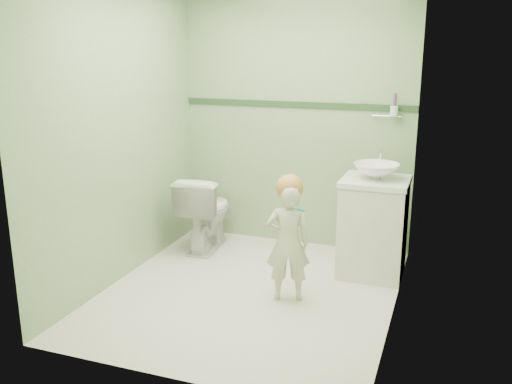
% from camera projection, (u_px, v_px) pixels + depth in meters
% --- Properties ---
extents(ground, '(2.50, 2.50, 0.00)m').
position_uv_depth(ground, '(250.00, 292.00, 4.39)').
color(ground, silver).
rests_on(ground, ground).
extents(room_shell, '(2.50, 2.54, 2.40)m').
position_uv_depth(room_shell, '(249.00, 142.00, 4.08)').
color(room_shell, '#8BAD7A').
rests_on(room_shell, ground).
extents(trim_stripe, '(2.20, 0.02, 0.05)m').
position_uv_depth(trim_stripe, '(296.00, 104.00, 5.16)').
color(trim_stripe, '#294729').
rests_on(trim_stripe, room_shell).
extents(vanity, '(0.52, 0.50, 0.80)m').
position_uv_depth(vanity, '(373.00, 229.00, 4.64)').
color(vanity, silver).
rests_on(vanity, ground).
extents(counter, '(0.54, 0.52, 0.04)m').
position_uv_depth(counter, '(376.00, 181.00, 4.54)').
color(counter, white).
rests_on(counter, vanity).
extents(basin, '(0.37, 0.37, 0.13)m').
position_uv_depth(basin, '(376.00, 171.00, 4.52)').
color(basin, white).
rests_on(basin, counter).
extents(faucet, '(0.03, 0.13, 0.18)m').
position_uv_depth(faucet, '(380.00, 157.00, 4.66)').
color(faucet, silver).
rests_on(faucet, counter).
extents(cup_holder, '(0.26, 0.07, 0.21)m').
position_uv_depth(cup_holder, '(393.00, 111.00, 4.82)').
color(cup_holder, silver).
rests_on(cup_holder, room_shell).
extents(toilet, '(0.46, 0.73, 0.72)m').
position_uv_depth(toilet, '(206.00, 212.00, 5.26)').
color(toilet, white).
rests_on(toilet, ground).
extents(toddler, '(0.38, 0.32, 0.91)m').
position_uv_depth(toddler, '(288.00, 243.00, 4.16)').
color(toddler, beige).
rests_on(toddler, ground).
extents(hair_cap, '(0.20, 0.20, 0.20)m').
position_uv_depth(hair_cap, '(290.00, 188.00, 4.08)').
color(hair_cap, '#BD803E').
rests_on(hair_cap, toddler).
extents(teal_toothbrush, '(0.10, 0.14, 0.08)m').
position_uv_depth(teal_toothbrush, '(300.00, 209.00, 3.96)').
color(teal_toothbrush, '#049572').
rests_on(teal_toothbrush, toddler).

